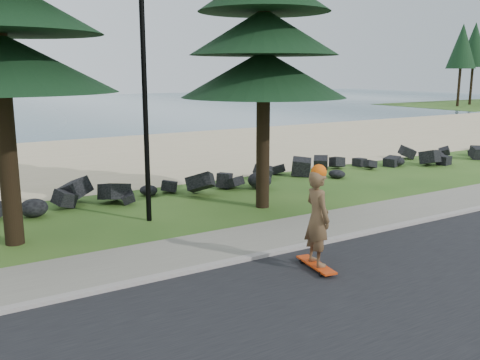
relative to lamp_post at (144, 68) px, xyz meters
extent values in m
plane|color=#264A17|center=(0.00, -3.20, -4.13)|extent=(160.00, 160.00, 0.00)
cube|color=black|center=(0.00, -7.70, -4.12)|extent=(160.00, 7.00, 0.02)
cube|color=#A09790|center=(0.00, -4.10, -4.08)|extent=(160.00, 0.20, 0.10)
cube|color=slate|center=(0.00, -3.00, -4.09)|extent=(160.00, 2.00, 0.08)
cube|color=tan|center=(0.00, 11.30, -4.13)|extent=(160.00, 15.00, 0.01)
cylinder|color=black|center=(3.50, -0.40, 1.87)|extent=(0.40, 0.40, 12.00)
cylinder|color=black|center=(0.00, 0.00, -0.13)|extent=(0.14, 0.14, 8.00)
cube|color=red|center=(1.53, -5.31, -4.02)|extent=(0.48, 1.22, 0.04)
imported|color=brown|center=(1.53, -5.31, -3.01)|extent=(0.58, 0.79, 1.98)
sphere|color=#E3550C|center=(1.53, -5.31, -2.06)|extent=(0.32, 0.32, 0.32)
camera|label=1|loc=(-5.33, -13.41, -0.06)|focal=40.00mm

